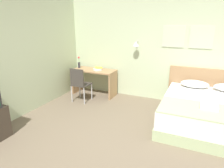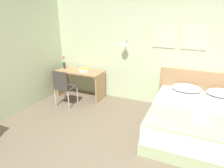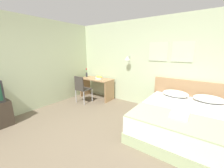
% 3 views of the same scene
% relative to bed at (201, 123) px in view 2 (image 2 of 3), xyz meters
% --- Properties ---
extents(wall_back, '(5.85, 0.31, 2.65)m').
position_rel_bed_xyz_m(wall_back, '(-1.32, 1.09, 1.05)').
color(wall_back, beige).
rests_on(wall_back, ground_plane).
extents(bed, '(1.85, 2.00, 0.56)m').
position_rel_bed_xyz_m(bed, '(0.00, 0.00, 0.00)').
color(bed, '#B2C693').
rests_on(bed, ground_plane).
extents(headboard, '(1.97, 0.06, 0.98)m').
position_rel_bed_xyz_m(headboard, '(0.00, 1.03, 0.21)').
color(headboard, '#A87F56').
rests_on(headboard, ground_plane).
extents(pillow_left, '(0.63, 0.38, 0.17)m').
position_rel_bed_xyz_m(pillow_left, '(-0.36, 0.76, 0.37)').
color(pillow_left, white).
rests_on(pillow_left, bed).
extents(pillow_right, '(0.63, 0.38, 0.17)m').
position_rel_bed_xyz_m(pillow_right, '(0.36, 0.76, 0.37)').
color(pillow_right, white).
rests_on(pillow_right, bed).
extents(throw_blanket, '(1.79, 0.80, 0.02)m').
position_rel_bed_xyz_m(throw_blanket, '(0.00, -0.58, 0.29)').
color(throw_blanket, '#B2C693').
rests_on(throw_blanket, bed).
extents(folded_towel_near_foot, '(0.29, 0.29, 0.06)m').
position_rel_bed_xyz_m(folded_towel_near_foot, '(-0.06, -0.44, 0.34)').
color(folded_towel_near_foot, white).
rests_on(folded_towel_near_foot, throw_blanket).
extents(desk, '(1.22, 0.57, 0.74)m').
position_rel_bed_xyz_m(desk, '(-3.03, 0.69, 0.24)').
color(desk, '#A87F56').
rests_on(desk, ground_plane).
extents(desk_chair, '(0.42, 0.42, 0.92)m').
position_rel_bed_xyz_m(desk_chair, '(-3.10, 0.02, 0.26)').
color(desk_chair, '#3D3833').
rests_on(desk_chair, ground_plane).
extents(fruit_bowl, '(0.28, 0.25, 0.13)m').
position_rel_bed_xyz_m(fruit_bowl, '(-2.90, 0.67, 0.51)').
color(fruit_bowl, silver).
rests_on(fruit_bowl, desk).
extents(flower_vase, '(0.07, 0.07, 0.33)m').
position_rel_bed_xyz_m(flower_vase, '(-3.54, 0.72, 0.59)').
color(flower_vase, '#333338').
rests_on(flower_vase, desk).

